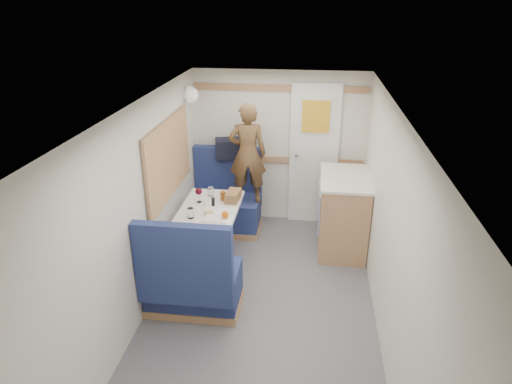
# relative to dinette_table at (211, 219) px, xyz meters

# --- Properties ---
(floor) EXTENTS (4.50, 4.50, 0.00)m
(floor) POSITION_rel_dinette_table_xyz_m (0.65, -1.00, -0.57)
(floor) COLOR #515156
(floor) RESTS_ON ground
(ceiling) EXTENTS (4.50, 4.50, 0.00)m
(ceiling) POSITION_rel_dinette_table_xyz_m (0.65, -1.00, 1.43)
(ceiling) COLOR silver
(ceiling) RESTS_ON wall_back
(wall_back) EXTENTS (2.20, 0.02, 2.00)m
(wall_back) POSITION_rel_dinette_table_xyz_m (0.65, 1.25, 0.43)
(wall_back) COLOR silver
(wall_back) RESTS_ON floor
(wall_left) EXTENTS (0.02, 4.50, 2.00)m
(wall_left) POSITION_rel_dinette_table_xyz_m (-0.45, -1.00, 0.43)
(wall_left) COLOR silver
(wall_left) RESTS_ON floor
(wall_right) EXTENTS (0.02, 4.50, 2.00)m
(wall_right) POSITION_rel_dinette_table_xyz_m (1.75, -1.00, 0.43)
(wall_right) COLOR silver
(wall_right) RESTS_ON floor
(oak_trim_low) EXTENTS (2.15, 0.02, 0.08)m
(oak_trim_low) POSITION_rel_dinette_table_xyz_m (0.65, 1.23, 0.28)
(oak_trim_low) COLOR #A6784B
(oak_trim_low) RESTS_ON wall_back
(oak_trim_high) EXTENTS (2.15, 0.02, 0.08)m
(oak_trim_high) POSITION_rel_dinette_table_xyz_m (0.65, 1.23, 1.21)
(oak_trim_high) COLOR #A6784B
(oak_trim_high) RESTS_ON wall_back
(side_window) EXTENTS (0.04, 1.30, 0.72)m
(side_window) POSITION_rel_dinette_table_xyz_m (-0.43, 0.00, 0.68)
(side_window) COLOR #95A189
(side_window) RESTS_ON wall_left
(rear_door) EXTENTS (0.62, 0.12, 1.86)m
(rear_door) POSITION_rel_dinette_table_xyz_m (1.10, 1.22, 0.41)
(rear_door) COLOR white
(rear_door) RESTS_ON wall_back
(dinette_table) EXTENTS (0.62, 0.92, 0.72)m
(dinette_table) POSITION_rel_dinette_table_xyz_m (0.00, 0.00, 0.00)
(dinette_table) COLOR white
(dinette_table) RESTS_ON floor
(bench_far) EXTENTS (0.90, 0.59, 1.05)m
(bench_far) POSITION_rel_dinette_table_xyz_m (-0.00, 0.86, -0.27)
(bench_far) COLOR navy
(bench_far) RESTS_ON floor
(bench_near) EXTENTS (0.90, 0.59, 1.05)m
(bench_near) POSITION_rel_dinette_table_xyz_m (-0.00, -0.86, -0.27)
(bench_near) COLOR navy
(bench_near) RESTS_ON floor
(ledge) EXTENTS (0.90, 0.14, 0.04)m
(ledge) POSITION_rel_dinette_table_xyz_m (-0.00, 1.12, 0.31)
(ledge) COLOR #A6784B
(ledge) RESTS_ON bench_far
(dome_light) EXTENTS (0.20, 0.20, 0.20)m
(dome_light) POSITION_rel_dinette_table_xyz_m (-0.39, 0.85, 1.18)
(dome_light) COLOR white
(dome_light) RESTS_ON wall_left
(galley_counter) EXTENTS (0.57, 0.92, 0.92)m
(galley_counter) POSITION_rel_dinette_table_xyz_m (1.47, 0.55, -0.10)
(galley_counter) COLOR #A6784B
(galley_counter) RESTS_ON floor
(person) EXTENTS (0.49, 0.35, 1.25)m
(person) POSITION_rel_dinette_table_xyz_m (0.31, 0.77, 0.51)
(person) COLOR brown
(person) RESTS_ON bench_far
(duffel_bag) EXTENTS (0.55, 0.36, 0.24)m
(duffel_bag) POSITION_rel_dinette_table_xyz_m (0.10, 1.12, 0.46)
(duffel_bag) COLOR black
(duffel_bag) RESTS_ON ledge
(tray) EXTENTS (0.29, 0.36, 0.02)m
(tray) POSITION_rel_dinette_table_xyz_m (0.14, -0.22, 0.16)
(tray) COLOR white
(tray) RESTS_ON dinette_table
(orange_fruit) EXTENTS (0.07, 0.07, 0.07)m
(orange_fruit) POSITION_rel_dinette_table_xyz_m (0.22, -0.29, 0.21)
(orange_fruit) COLOR #DC5409
(orange_fruit) RESTS_ON tray
(cheese_block) EXTENTS (0.10, 0.08, 0.03)m
(cheese_block) POSITION_rel_dinette_table_xyz_m (0.03, -0.20, 0.19)
(cheese_block) COLOR #E2DA82
(cheese_block) RESTS_ON tray
(wine_glass) EXTENTS (0.08, 0.08, 0.17)m
(wine_glass) POSITION_rel_dinette_table_xyz_m (-0.14, 0.08, 0.28)
(wine_glass) COLOR white
(wine_glass) RESTS_ON dinette_table
(tumbler_left) EXTENTS (0.07, 0.07, 0.11)m
(tumbler_left) POSITION_rel_dinette_table_xyz_m (-0.13, -0.31, 0.21)
(tumbler_left) COLOR white
(tumbler_left) RESTS_ON dinette_table
(tumbler_mid) EXTENTS (0.06, 0.06, 0.10)m
(tumbler_mid) POSITION_rel_dinette_table_xyz_m (-0.05, 0.27, 0.21)
(tumbler_mid) COLOR white
(tumbler_mid) RESTS_ON dinette_table
(beer_glass) EXTENTS (0.06, 0.06, 0.10)m
(beer_glass) POSITION_rel_dinette_table_xyz_m (0.11, 0.18, 0.20)
(beer_glass) COLOR brown
(beer_glass) RESTS_ON dinette_table
(pepper_grinder) EXTENTS (0.04, 0.04, 0.10)m
(pepper_grinder) POSITION_rel_dinette_table_xyz_m (0.03, 0.01, 0.20)
(pepper_grinder) COLOR black
(pepper_grinder) RESTS_ON dinette_table
(salt_grinder) EXTENTS (0.04, 0.04, 0.10)m
(salt_grinder) POSITION_rel_dinette_table_xyz_m (-0.06, -0.01, 0.20)
(salt_grinder) COLOR white
(salt_grinder) RESTS_ON dinette_table
(bread_loaf) EXTENTS (0.16, 0.27, 0.11)m
(bread_loaf) POSITION_rel_dinette_table_xyz_m (0.22, 0.18, 0.21)
(bread_loaf) COLOR olive
(bread_loaf) RESTS_ON dinette_table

